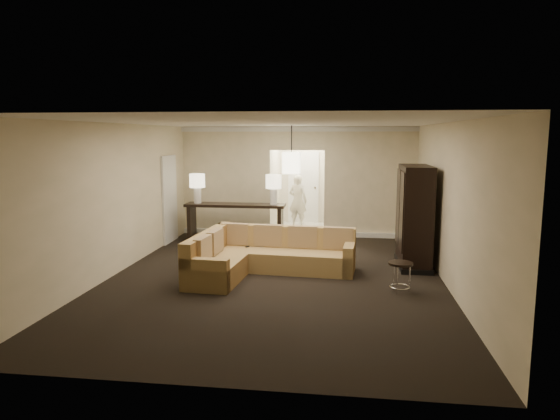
# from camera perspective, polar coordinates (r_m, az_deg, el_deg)

# --- Properties ---
(ground) EXTENTS (8.00, 8.00, 0.00)m
(ground) POSITION_cam_1_polar(r_m,az_deg,el_deg) (9.15, -0.58, -7.83)
(ground) COLOR black
(ground) RESTS_ON ground
(wall_back) EXTENTS (6.00, 0.04, 2.80)m
(wall_back) POSITION_cam_1_polar(r_m,az_deg,el_deg) (12.80, 1.95, 3.26)
(wall_back) COLOR beige
(wall_back) RESTS_ON ground
(wall_front) EXTENTS (6.00, 0.04, 2.80)m
(wall_front) POSITION_cam_1_polar(r_m,az_deg,el_deg) (4.99, -7.15, -5.18)
(wall_front) COLOR beige
(wall_front) RESTS_ON ground
(wall_left) EXTENTS (0.04, 8.00, 2.80)m
(wall_left) POSITION_cam_1_polar(r_m,az_deg,el_deg) (9.74, -18.35, 1.16)
(wall_left) COLOR beige
(wall_left) RESTS_ON ground
(wall_right) EXTENTS (0.04, 8.00, 2.80)m
(wall_right) POSITION_cam_1_polar(r_m,az_deg,el_deg) (8.94, 18.81, 0.51)
(wall_right) COLOR beige
(wall_right) RESTS_ON ground
(ceiling) EXTENTS (6.00, 8.00, 0.02)m
(ceiling) POSITION_cam_1_polar(r_m,az_deg,el_deg) (8.78, -0.61, 9.99)
(ceiling) COLOR white
(ceiling) RESTS_ON wall_back
(crown_molding) EXTENTS (6.00, 0.10, 0.12)m
(crown_molding) POSITION_cam_1_polar(r_m,az_deg,el_deg) (12.70, 1.95, 9.22)
(crown_molding) COLOR silver
(crown_molding) RESTS_ON wall_back
(baseboard) EXTENTS (6.00, 0.10, 0.12)m
(baseboard) POSITION_cam_1_polar(r_m,az_deg,el_deg) (12.94, 1.89, -2.68)
(baseboard) COLOR silver
(baseboard) RESTS_ON ground
(side_door) EXTENTS (0.05, 0.90, 2.10)m
(side_door) POSITION_cam_1_polar(r_m,az_deg,el_deg) (12.33, -12.50, 1.22)
(side_door) COLOR silver
(side_door) RESTS_ON ground
(foyer) EXTENTS (1.44, 2.02, 2.80)m
(foyer) POSITION_cam_1_polar(r_m,az_deg,el_deg) (14.14, 2.48, 3.35)
(foyer) COLOR beige
(foyer) RESTS_ON ground
(sectional_sofa) EXTENTS (2.92, 2.27, 0.83)m
(sectional_sofa) POSITION_cam_1_polar(r_m,az_deg,el_deg) (9.42, -2.16, -5.27)
(sectional_sofa) COLOR brown
(sectional_sofa) RESTS_ON ground
(coffee_table) EXTENTS (1.18, 1.18, 0.40)m
(coffee_table) POSITION_cam_1_polar(r_m,az_deg,el_deg) (10.01, -3.31, -5.23)
(coffee_table) COLOR beige
(coffee_table) RESTS_ON ground
(console_table) EXTENTS (2.43, 0.57, 0.94)m
(console_table) POSITION_cam_1_polar(r_m,az_deg,el_deg) (12.17, -5.11, -1.05)
(console_table) COLOR black
(console_table) RESTS_ON ground
(armoire) EXTENTS (0.59, 1.39, 2.00)m
(armoire) POSITION_cam_1_polar(r_m,az_deg,el_deg) (10.16, 15.07, -0.94)
(armoire) COLOR black
(armoire) RESTS_ON ground
(drink_table) EXTENTS (0.41, 0.41, 0.51)m
(drink_table) POSITION_cam_1_polar(r_m,az_deg,el_deg) (8.52, 13.58, -6.77)
(drink_table) COLOR black
(drink_table) RESTS_ON ground
(table_lamp_left) EXTENTS (0.37, 0.37, 0.72)m
(table_lamp_left) POSITION_cam_1_polar(r_m,az_deg,el_deg) (12.29, -9.44, 2.99)
(table_lamp_left) COLOR silver
(table_lamp_left) RESTS_ON console_table
(table_lamp_right) EXTENTS (0.37, 0.37, 0.72)m
(table_lamp_right) POSITION_cam_1_polar(r_m,az_deg,el_deg) (11.89, -0.74, 2.92)
(table_lamp_right) COLOR silver
(table_lamp_right) RESTS_ON console_table
(pendant_light) EXTENTS (0.38, 0.38, 1.09)m
(pendant_light) POSITION_cam_1_polar(r_m,az_deg,el_deg) (11.47, 1.32, 5.41)
(pendant_light) COLOR black
(pendant_light) RESTS_ON ceiling
(person) EXTENTS (0.69, 0.57, 1.65)m
(person) POSITION_cam_1_polar(r_m,az_deg,el_deg) (14.02, 2.05, 1.36)
(person) COLOR beige
(person) RESTS_ON ground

